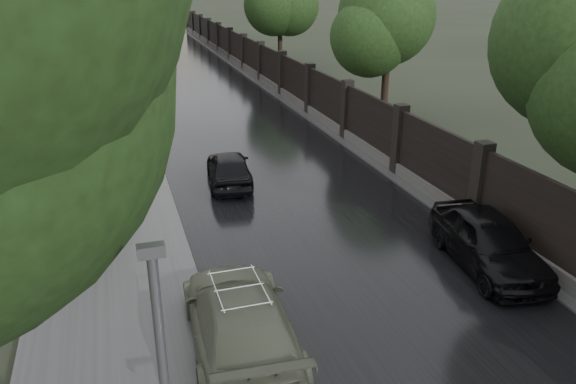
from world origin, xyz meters
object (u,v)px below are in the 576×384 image
(volga_sedan, at_px, (240,321))
(car_right_near, at_px, (488,241))
(tree_right_b, at_px, (389,22))
(tree_right_c, at_px, (280,2))
(tree_left_far, at_px, (53,11))
(traffic_light, at_px, (137,79))
(hatchback_left, at_px, (229,168))

(volga_sedan, bearing_deg, car_right_near, -164.63)
(tree_right_b, distance_m, volga_sedan, 19.67)
(tree_right_c, xyz_separation_m, volga_sedan, (-11.10, -33.68, -4.22))
(tree_left_far, height_order, tree_right_b, tree_left_far)
(tree_left_far, xyz_separation_m, tree_right_c, (15.50, 10.00, -0.29))
(tree_left_far, relative_size, traffic_light, 1.85)
(hatchback_left, bearing_deg, volga_sedan, 86.22)
(tree_right_c, relative_size, car_right_near, 1.62)
(tree_right_b, relative_size, hatchback_left, 1.87)
(hatchback_left, bearing_deg, tree_right_c, -104.08)
(tree_right_b, bearing_deg, car_right_near, -106.10)
(traffic_light, height_order, car_right_near, traffic_light)
(tree_right_c, bearing_deg, hatchback_left, -111.03)
(tree_right_b, relative_size, car_right_near, 1.62)
(volga_sedan, distance_m, car_right_near, 7.15)
(tree_left_far, distance_m, traffic_light, 6.84)
(tree_left_far, height_order, traffic_light, tree_left_far)
(tree_right_c, xyz_separation_m, car_right_near, (-4.10, -32.20, -4.21))
(tree_right_b, distance_m, car_right_near, 15.37)
(hatchback_left, xyz_separation_m, car_right_near, (5.20, -8.02, 0.10))
(tree_right_b, distance_m, hatchback_left, 11.97)
(volga_sedan, bearing_deg, tree_left_far, -76.03)
(tree_right_c, relative_size, traffic_light, 1.75)
(tree_right_b, xyz_separation_m, hatchback_left, (-9.30, -6.18, -4.31))
(tree_left_far, distance_m, volga_sedan, 24.51)
(tree_right_b, height_order, car_right_near, tree_right_b)
(hatchback_left, bearing_deg, tree_left_far, -59.44)
(hatchback_left, relative_size, car_right_near, 0.86)
(tree_left_far, height_order, volga_sedan, tree_left_far)
(tree_right_b, distance_m, traffic_light, 12.44)
(tree_left_far, bearing_deg, traffic_light, -53.53)
(tree_left_far, distance_m, car_right_near, 25.36)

